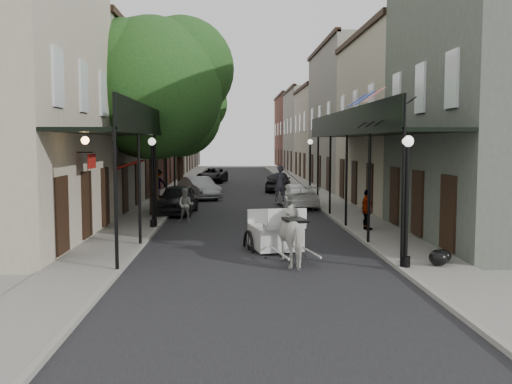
{
  "coord_description": "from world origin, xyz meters",
  "views": [
    {
      "loc": [
        -0.78,
        -17.72,
        3.64
      ],
      "look_at": [
        0.18,
        5.61,
        1.6
      ],
      "focal_mm": 40.0,
      "sensor_mm": 36.0,
      "label": 1
    }
  ],
  "objects": [
    {
      "name": "car_right_far",
      "position": [
        2.6,
        24.25,
        0.75
      ],
      "size": [
        2.33,
        4.61,
        1.51
      ],
      "primitive_type": "imported",
      "rotation": [
        0.0,
        0.0,
        3.01
      ],
      "color": "black",
      "rests_on": "ground"
    },
    {
      "name": "car_left_mid",
      "position": [
        -2.95,
        18.94,
        0.71
      ],
      "size": [
        3.16,
        4.54,
        1.42
      ],
      "primitive_type": "imported",
      "rotation": [
        0.0,
        0.0,
        0.43
      ],
      "color": "gray",
      "rests_on": "ground"
    },
    {
      "name": "sidewalk_right",
      "position": [
        5.0,
        20.0,
        0.06
      ],
      "size": [
        2.2,
        90.0,
        0.12
      ],
      "primitive_type": "cube",
      "color": "gray",
      "rests_on": "ground"
    },
    {
      "name": "ground",
      "position": [
        0.0,
        0.0,
        0.0
      ],
      "size": [
        140.0,
        140.0,
        0.0
      ],
      "primitive_type": "plane",
      "color": "gray",
      "rests_on": "ground"
    },
    {
      "name": "carriage",
      "position": [
        0.56,
        1.67,
        1.13
      ],
      "size": [
        2.08,
        2.81,
        2.92
      ],
      "rotation": [
        0.0,
        0.0,
        0.2
      ],
      "color": "black",
      "rests_on": "ground"
    },
    {
      "name": "building_row_right",
      "position": [
        8.6,
        30.0,
        5.25
      ],
      "size": [
        5.0,
        80.0,
        10.5
      ],
      "primitive_type": "cube",
      "color": "gray",
      "rests_on": "ground"
    },
    {
      "name": "sidewalk_left",
      "position": [
        -5.0,
        20.0,
        0.06
      ],
      "size": [
        2.2,
        90.0,
        0.12
      ],
      "primitive_type": "cube",
      "color": "gray",
      "rests_on": "ground"
    },
    {
      "name": "lamppost_right_near",
      "position": [
        4.1,
        -2.0,
        2.05
      ],
      "size": [
        0.32,
        0.32,
        3.71
      ],
      "color": "black",
      "rests_on": "sidewalk_right"
    },
    {
      "name": "car_left_far",
      "position": [
        -2.6,
        33.85,
        0.68
      ],
      "size": [
        2.91,
        5.16,
        1.36
      ],
      "primitive_type": "imported",
      "rotation": [
        0.0,
        0.0,
        -0.14
      ],
      "color": "black",
      "rests_on": "ground"
    },
    {
      "name": "building_row_left",
      "position": [
        -8.6,
        30.0,
        5.25
      ],
      "size": [
        5.0,
        80.0,
        10.5
      ],
      "primitive_type": "cube",
      "color": "#B5A891",
      "rests_on": "ground"
    },
    {
      "name": "road",
      "position": [
        0.0,
        20.0,
        0.01
      ],
      "size": [
        8.0,
        90.0,
        0.01
      ],
      "primitive_type": "cube",
      "color": "black",
      "rests_on": "ground"
    },
    {
      "name": "tree_near",
      "position": [
        -4.2,
        10.18,
        6.49
      ],
      "size": [
        7.31,
        6.8,
        9.63
      ],
      "color": "#382619",
      "rests_on": "sidewalk_left"
    },
    {
      "name": "trash_bags",
      "position": [
        5.21,
        -1.73,
        0.34
      ],
      "size": [
        0.82,
        0.97,
        0.47
      ],
      "color": "black",
      "rests_on": "sidewalk_right"
    },
    {
      "name": "gallery_right",
      "position": [
        4.79,
        6.98,
        4.05
      ],
      "size": [
        2.2,
        18.05,
        4.88
      ],
      "color": "black",
      "rests_on": "sidewalk_right"
    },
    {
      "name": "pedestrian_walking",
      "position": [
        -2.94,
        8.37,
        0.77
      ],
      "size": [
        0.82,
        0.68,
        1.54
      ],
      "primitive_type": "imported",
      "rotation": [
        0.0,
        0.0,
        -0.15
      ],
      "color": "#9D9C94",
      "rests_on": "ground"
    },
    {
      "name": "car_left_near",
      "position": [
        -3.6,
        11.3,
        0.75
      ],
      "size": [
        2.06,
        4.49,
        1.49
      ],
      "primitive_type": "imported",
      "rotation": [
        0.0,
        0.0,
        -0.07
      ],
      "color": "black",
      "rests_on": "ground"
    },
    {
      "name": "tree_far",
      "position": [
        -4.25,
        24.18,
        5.84
      ],
      "size": [
        6.45,
        6.0,
        8.61
      ],
      "color": "#382619",
      "rests_on": "sidewalk_left"
    },
    {
      "name": "pedestrian_sidewalk_right",
      "position": [
        4.62,
        4.82,
        0.94
      ],
      "size": [
        0.54,
        1.01,
        1.64
      ],
      "primitive_type": "imported",
      "rotation": [
        0.0,
        0.0,
        1.72
      ],
      "color": "gray",
      "rests_on": "sidewalk_right"
    },
    {
      "name": "horse",
      "position": [
        1.1,
        -1.0,
        0.87
      ],
      "size": [
        1.34,
        2.21,
        1.75
      ],
      "primitive_type": "imported",
      "rotation": [
        0.0,
        0.0,
        3.34
      ],
      "color": "silver",
      "rests_on": "ground"
    },
    {
      "name": "lamppost_left",
      "position": [
        -4.1,
        6.0,
        2.05
      ],
      "size": [
        0.32,
        0.32,
        3.71
      ],
      "color": "black",
      "rests_on": "sidewalk_left"
    },
    {
      "name": "gallery_left",
      "position": [
        -4.79,
        6.98,
        4.05
      ],
      "size": [
        2.2,
        18.05,
        4.88
      ],
      "color": "black",
      "rests_on": "sidewalk_left"
    },
    {
      "name": "pedestrian_sidewalk_left",
      "position": [
        -5.5,
        18.22,
        1.04
      ],
      "size": [
        1.2,
        0.7,
        1.85
      ],
      "primitive_type": "imported",
      "rotation": [
        0.0,
        0.0,
        3.15
      ],
      "color": "gray",
      "rests_on": "sidewalk_left"
    },
    {
      "name": "car_right_near",
      "position": [
        2.8,
        14.0,
        0.67
      ],
      "size": [
        2.32,
        4.79,
        1.34
      ],
      "primitive_type": "imported",
      "rotation": [
        0.0,
        0.0,
        3.24
      ],
      "color": "white",
      "rests_on": "ground"
    },
    {
      "name": "lamppost_right_far",
      "position": [
        4.1,
        18.0,
        2.05
      ],
      "size": [
        0.32,
        0.32,
        3.71
      ],
      "color": "black",
      "rests_on": "sidewalk_right"
    }
  ]
}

